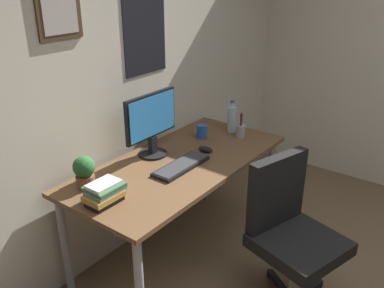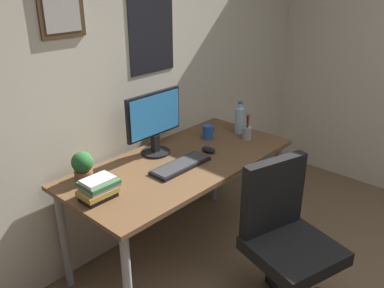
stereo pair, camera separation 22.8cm
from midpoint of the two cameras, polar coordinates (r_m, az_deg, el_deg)
name	(u,v)px [view 2 (the right image)]	position (r m, az deg, el deg)	size (l,w,h in m)	color
wall_back	(115,72)	(2.76, -8.26, 9.87)	(4.40, 0.10, 2.60)	beige
desk	(181,171)	(2.77, 0.83, -3.81)	(1.61, 0.75, 0.75)	brown
office_chair	(285,234)	(2.49, 15.41, -12.01)	(0.58, 0.59, 0.95)	black
monitor	(154,121)	(2.76, -2.92, 3.23)	(0.46, 0.20, 0.43)	black
keyboard	(181,165)	(2.64, 0.90, -3.04)	(0.43, 0.15, 0.03)	black
computer_mouse	(209,150)	(2.86, 4.60, -0.84)	(0.06, 0.11, 0.04)	black
water_bottle	(239,120)	(3.19, 8.66, 3.28)	(0.07, 0.07, 0.25)	silver
coffee_mug_near	(208,132)	(3.08, 4.34, 1.66)	(0.12, 0.08, 0.10)	#2659B2
potted_plant	(83,166)	(2.48, -12.45, -3.07)	(0.13, 0.13, 0.20)	brown
pen_cup	(247,132)	(3.10, 9.76, 1.58)	(0.07, 0.07, 0.20)	#9EA0A5
book_stack_left	(98,188)	(2.32, -10.14, -6.15)	(0.22, 0.16, 0.12)	black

